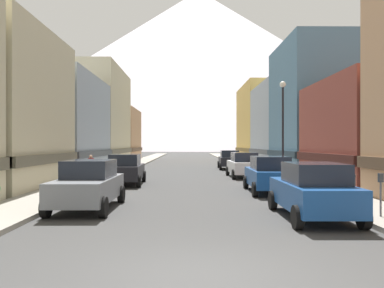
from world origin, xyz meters
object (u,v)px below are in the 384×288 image
(car_left_0, at_px, (88,184))
(car_right_3, at_px, (229,160))
(car_left_1, at_px, (126,169))
(pedestrian_0, at_px, (91,168))
(car_right_0, at_px, (313,190))
(trash_bin_right, at_px, (348,187))
(car_right_2, at_px, (244,165))
(streetlamp_right, at_px, (283,116))
(parking_meter_near, at_px, (381,188))
(car_right_1, at_px, (269,174))

(car_left_0, height_order, car_right_3, same)
(car_left_1, height_order, pedestrian_0, car_left_1)
(car_left_1, height_order, car_right_0, same)
(trash_bin_right, relative_size, pedestrian_0, 0.64)
(car_left_0, xyz_separation_m, car_right_2, (7.60, 13.26, 0.00))
(pedestrian_0, bearing_deg, car_right_2, 16.62)
(car_right_3, relative_size, trash_bin_right, 4.55)
(pedestrian_0, bearing_deg, streetlamp_right, -9.98)
(car_left_1, distance_m, parking_meter_near, 14.50)
(car_right_2, distance_m, streetlamp_right, 6.11)
(car_right_2, xyz_separation_m, pedestrian_0, (-10.05, -3.00, -0.05))
(car_left_0, height_order, streetlamp_right, streetlamp_right)
(car_right_3, height_order, pedestrian_0, car_right_3)
(parking_meter_near, relative_size, trash_bin_right, 1.36)
(parking_meter_near, relative_size, streetlamp_right, 0.23)
(car_left_1, relative_size, parking_meter_near, 3.34)
(car_right_3, xyz_separation_m, trash_bin_right, (2.55, -21.05, -0.26))
(car_left_0, distance_m, car_right_1, 8.92)
(pedestrian_0, height_order, streetlamp_right, streetlamp_right)
(car_right_2, height_order, streetlamp_right, streetlamp_right)
(car_right_0, bearing_deg, car_left_0, 165.82)
(car_right_2, bearing_deg, trash_bin_right, -77.79)
(car_left_0, bearing_deg, car_right_2, 60.18)
(car_right_0, bearing_deg, streetlamp_right, 81.31)
(car_right_1, bearing_deg, car_right_0, -89.99)
(car_right_2, bearing_deg, car_right_0, -90.01)
(car_left_0, height_order, car_right_1, same)
(car_right_3, relative_size, streetlamp_right, 0.76)
(car_left_1, relative_size, trash_bin_right, 4.54)
(car_left_1, height_order, trash_bin_right, car_left_1)
(car_right_0, bearing_deg, car_left_1, 125.97)
(car_right_2, bearing_deg, car_right_3, 90.02)
(car_right_1, height_order, car_right_3, same)
(streetlamp_right, bearing_deg, pedestrian_0, 170.02)
(pedestrian_0, bearing_deg, car_right_3, 50.68)
(parking_meter_near, height_order, trash_bin_right, parking_meter_near)
(car_right_2, distance_m, parking_meter_near, 15.75)
(car_left_1, height_order, car_right_2, same)
(car_left_0, distance_m, pedestrian_0, 10.55)
(car_left_1, xyz_separation_m, car_right_1, (7.60, -3.88, 0.00))
(car_right_2, relative_size, streetlamp_right, 0.76)
(trash_bin_right, distance_m, pedestrian_0, 15.36)
(car_right_1, bearing_deg, streetlamp_right, 66.42)
(pedestrian_0, bearing_deg, car_left_0, -76.57)
(car_right_3, height_order, streetlamp_right, streetlamp_right)
(car_right_1, bearing_deg, parking_meter_near, -74.49)
(car_right_3, xyz_separation_m, parking_meter_near, (1.95, -24.90, 0.11))
(car_left_0, height_order, parking_meter_near, car_left_0)
(car_left_1, relative_size, streetlamp_right, 0.76)
(car_right_3, bearing_deg, car_left_0, -108.63)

